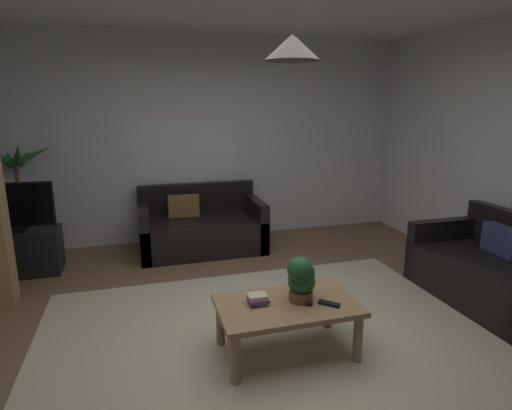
{
  "coord_description": "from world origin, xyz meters",
  "views": [
    {
      "loc": [
        -0.93,
        -2.91,
        1.87
      ],
      "look_at": [
        0.0,
        0.3,
        1.05
      ],
      "focal_mm": 29.35,
      "sensor_mm": 36.0,
      "label": 1
    }
  ],
  "objects_px": {
    "coffee_table": "(287,311)",
    "book_on_table_2": "(257,296)",
    "tv_stand": "(17,253)",
    "pendant_lamp": "(292,47)",
    "remote_on_table_1": "(329,304)",
    "book_on_table_0": "(258,303)",
    "potted_palm_corner": "(19,204)",
    "potted_plant_on_table": "(301,277)",
    "tv": "(10,207)",
    "book_on_table_1": "(258,300)",
    "couch_right_side": "(493,273)",
    "remote_on_table_0": "(309,300)",
    "couch_under_window": "(201,229)"
  },
  "relations": [
    {
      "from": "coffee_table",
      "to": "book_on_table_2",
      "type": "height_order",
      "value": "book_on_table_2"
    },
    {
      "from": "tv_stand",
      "to": "pendant_lamp",
      "type": "height_order",
      "value": "pendant_lamp"
    },
    {
      "from": "remote_on_table_1",
      "to": "book_on_table_0",
      "type": "bearing_deg",
      "value": -61.92
    },
    {
      "from": "potted_palm_corner",
      "to": "pendant_lamp",
      "type": "xyz_separation_m",
      "value": [
        2.4,
        -2.81,
        1.54
      ]
    },
    {
      "from": "coffee_table",
      "to": "pendant_lamp",
      "type": "distance_m",
      "value": 1.87
    },
    {
      "from": "pendant_lamp",
      "to": "potted_plant_on_table",
      "type": "bearing_deg",
      "value": 9.12
    },
    {
      "from": "tv",
      "to": "potted_palm_corner",
      "type": "distance_m",
      "value": 0.57
    },
    {
      "from": "pendant_lamp",
      "to": "potted_palm_corner",
      "type": "bearing_deg",
      "value": 130.52
    },
    {
      "from": "book_on_table_1",
      "to": "tv",
      "type": "relative_size",
      "value": 0.17
    },
    {
      "from": "remote_on_table_1",
      "to": "pendant_lamp",
      "type": "distance_m",
      "value": 1.82
    },
    {
      "from": "couch_right_side",
      "to": "potted_plant_on_table",
      "type": "distance_m",
      "value": 2.15
    },
    {
      "from": "potted_plant_on_table",
      "to": "tv_stand",
      "type": "height_order",
      "value": "potted_plant_on_table"
    },
    {
      "from": "potted_palm_corner",
      "to": "pendant_lamp",
      "type": "bearing_deg",
      "value": -49.48
    },
    {
      "from": "remote_on_table_0",
      "to": "book_on_table_2",
      "type": "bearing_deg",
      "value": -167.8
    },
    {
      "from": "book_on_table_0",
      "to": "book_on_table_2",
      "type": "distance_m",
      "value": 0.05
    },
    {
      "from": "couch_right_side",
      "to": "tv_stand",
      "type": "relative_size",
      "value": 1.57
    },
    {
      "from": "couch_right_side",
      "to": "potted_palm_corner",
      "type": "distance_m",
      "value": 5.28
    },
    {
      "from": "couch_right_side",
      "to": "pendant_lamp",
      "type": "bearing_deg",
      "value": -82.73
    },
    {
      "from": "couch_right_side",
      "to": "potted_plant_on_table",
      "type": "xyz_separation_m",
      "value": [
        -2.11,
        -0.26,
        0.33
      ]
    },
    {
      "from": "remote_on_table_0",
      "to": "potted_plant_on_table",
      "type": "bearing_deg",
      "value": 165.01
    },
    {
      "from": "tv_stand",
      "to": "pendant_lamp",
      "type": "distance_m",
      "value": 3.82
    },
    {
      "from": "remote_on_table_0",
      "to": "remote_on_table_1",
      "type": "xyz_separation_m",
      "value": [
        0.12,
        -0.09,
        0.0
      ]
    },
    {
      "from": "potted_plant_on_table",
      "to": "tv",
      "type": "xyz_separation_m",
      "value": [
        -2.46,
        2.23,
        0.18
      ]
    },
    {
      "from": "couch_right_side",
      "to": "book_on_table_0",
      "type": "relative_size",
      "value": 10.71
    },
    {
      "from": "remote_on_table_1",
      "to": "remote_on_table_0",
      "type": "bearing_deg",
      "value": -81.75
    },
    {
      "from": "remote_on_table_0",
      "to": "tv_stand",
      "type": "relative_size",
      "value": 0.18
    },
    {
      "from": "couch_under_window",
      "to": "book_on_table_2",
      "type": "relative_size",
      "value": 11.21
    },
    {
      "from": "potted_palm_corner",
      "to": "potted_plant_on_table",
      "type": "bearing_deg",
      "value": -48.0
    },
    {
      "from": "potted_plant_on_table",
      "to": "remote_on_table_1",
      "type": "bearing_deg",
      "value": -37.89
    },
    {
      "from": "couch_under_window",
      "to": "tv_stand",
      "type": "distance_m",
      "value": 2.11
    },
    {
      "from": "remote_on_table_0",
      "to": "remote_on_table_1",
      "type": "distance_m",
      "value": 0.15
    },
    {
      "from": "book_on_table_0",
      "to": "remote_on_table_0",
      "type": "distance_m",
      "value": 0.39
    },
    {
      "from": "couch_right_side",
      "to": "book_on_table_0",
      "type": "xyz_separation_m",
      "value": [
        -2.43,
        -0.24,
        0.15
      ]
    },
    {
      "from": "coffee_table",
      "to": "book_on_table_2",
      "type": "xyz_separation_m",
      "value": [
        -0.22,
        0.05,
        0.12
      ]
    },
    {
      "from": "remote_on_table_0",
      "to": "potted_plant_on_table",
      "type": "distance_m",
      "value": 0.19
    },
    {
      "from": "tv_stand",
      "to": "pendant_lamp",
      "type": "xyz_separation_m",
      "value": [
        2.35,
        -2.27,
        1.97
      ]
    },
    {
      "from": "couch_under_window",
      "to": "tv",
      "type": "relative_size",
      "value": 1.78
    },
    {
      "from": "couch_under_window",
      "to": "remote_on_table_0",
      "type": "height_order",
      "value": "couch_under_window"
    },
    {
      "from": "book_on_table_0",
      "to": "potted_palm_corner",
      "type": "relative_size",
      "value": 0.09
    },
    {
      "from": "couch_under_window",
      "to": "book_on_table_1",
      "type": "xyz_separation_m",
      "value": [
        0.04,
        -2.48,
        0.17
      ]
    },
    {
      "from": "book_on_table_1",
      "to": "remote_on_table_0",
      "type": "xyz_separation_m",
      "value": [
        0.38,
        -0.06,
        -0.02
      ]
    },
    {
      "from": "couch_under_window",
      "to": "tv_stand",
      "type": "height_order",
      "value": "couch_under_window"
    },
    {
      "from": "remote_on_table_0",
      "to": "potted_palm_corner",
      "type": "xyz_separation_m",
      "value": [
        -2.57,
        2.83,
        0.26
      ]
    },
    {
      "from": "potted_palm_corner",
      "to": "book_on_table_2",
      "type": "bearing_deg",
      "value": -51.61
    },
    {
      "from": "tv",
      "to": "book_on_table_0",
      "type": "bearing_deg",
      "value": -45.94
    },
    {
      "from": "couch_right_side",
      "to": "coffee_table",
      "type": "bearing_deg",
      "value": -82.73
    },
    {
      "from": "book_on_table_0",
      "to": "couch_under_window",
      "type": "bearing_deg",
      "value": 90.97
    },
    {
      "from": "couch_under_window",
      "to": "pendant_lamp",
      "type": "height_order",
      "value": "pendant_lamp"
    },
    {
      "from": "book_on_table_1",
      "to": "remote_on_table_0",
      "type": "distance_m",
      "value": 0.39
    },
    {
      "from": "pendant_lamp",
      "to": "couch_under_window",
      "type": "bearing_deg",
      "value": 95.84
    }
  ]
}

